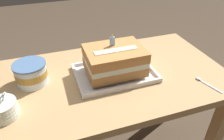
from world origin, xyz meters
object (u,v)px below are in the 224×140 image
birthday_cake (115,60)px  ice_cream_tub (31,73)px  foil_tray (115,74)px  serving_spoon_near_tray (203,82)px  bowl_stack (2,109)px

birthday_cake → ice_cream_tub: bearing=170.4°
birthday_cake → foil_tray: bearing=-90.0°
birthday_cake → ice_cream_tub: size_ratio=1.83×
foil_tray → birthday_cake: (0.00, 0.00, 0.08)m
birthday_cake → serving_spoon_near_tray: (0.37, -0.19, -0.08)m
foil_tray → bowl_stack: bowl_stack is taller
bowl_stack → serving_spoon_near_tray: (0.85, -0.07, -0.03)m
birthday_cake → serving_spoon_near_tray: size_ratio=1.94×
birthday_cake → bowl_stack: 0.50m
ice_cream_tub → bowl_stack: bearing=-121.3°
foil_tray → birthday_cake: 0.08m
foil_tray → ice_cream_tub: ice_cream_tub is taller
bowl_stack → serving_spoon_near_tray: 0.86m
foil_tray → bowl_stack: 0.50m
birthday_cake → bowl_stack: (-0.49, -0.12, -0.05)m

